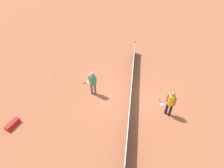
{
  "coord_description": "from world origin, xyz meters",
  "views": [
    {
      "loc": [
        8.36,
        -0.04,
        8.36
      ],
      "look_at": [
        0.03,
        -1.15,
        0.9
      ],
      "focal_mm": 30.44,
      "sensor_mm": 36.0,
      "label": 1
    }
  ],
  "objects_px": {
    "player_near_side": "(93,81)",
    "tennis_ball_by_net": "(69,129)",
    "player_far_side": "(171,102)",
    "tennis_ball_near_player": "(55,77)",
    "equipment_bag": "(13,124)",
    "tennis_racket_far_player": "(162,104)",
    "tennis_ball_baseline": "(117,71)",
    "tennis_ball_midcourt": "(88,61)",
    "tennis_racket_near_player": "(89,82)"
  },
  "relations": [
    {
      "from": "tennis_racket_near_player",
      "to": "tennis_ball_baseline",
      "type": "xyz_separation_m",
      "value": [
        -1.4,
        1.79,
        0.02
      ]
    },
    {
      "from": "player_near_side",
      "to": "tennis_racket_far_player",
      "type": "bearing_deg",
      "value": 84.97
    },
    {
      "from": "tennis_ball_midcourt",
      "to": "tennis_ball_baseline",
      "type": "bearing_deg",
      "value": 66.79
    },
    {
      "from": "tennis_racket_far_player",
      "to": "player_near_side",
      "type": "bearing_deg",
      "value": -95.03
    },
    {
      "from": "player_far_side",
      "to": "tennis_ball_midcourt",
      "type": "distance_m",
      "value": 7.25
    },
    {
      "from": "player_near_side",
      "to": "equipment_bag",
      "type": "distance_m",
      "value": 4.83
    },
    {
      "from": "tennis_ball_near_player",
      "to": "tennis_ball_by_net",
      "type": "xyz_separation_m",
      "value": [
        4.04,
        2.23,
        0.0
      ]
    },
    {
      "from": "tennis_racket_far_player",
      "to": "tennis_ball_by_net",
      "type": "xyz_separation_m",
      "value": [
        2.45,
        -4.93,
        0.02
      ]
    },
    {
      "from": "player_far_side",
      "to": "tennis_racket_near_player",
      "type": "xyz_separation_m",
      "value": [
        -2.1,
        -5.01,
        -1.0
      ]
    },
    {
      "from": "tennis_racket_near_player",
      "to": "tennis_ball_by_net",
      "type": "height_order",
      "value": "tennis_ball_by_net"
    },
    {
      "from": "player_near_side",
      "to": "player_far_side",
      "type": "height_order",
      "value": "same"
    },
    {
      "from": "tennis_ball_near_player",
      "to": "equipment_bag",
      "type": "relative_size",
      "value": 0.08
    },
    {
      "from": "tennis_racket_far_player",
      "to": "equipment_bag",
      "type": "relative_size",
      "value": 0.72
    },
    {
      "from": "tennis_ball_by_net",
      "to": "tennis_racket_far_player",
      "type": "bearing_deg",
      "value": 116.42
    },
    {
      "from": "tennis_ball_near_player",
      "to": "tennis_ball_baseline",
      "type": "distance_m",
      "value": 4.37
    },
    {
      "from": "tennis_ball_baseline",
      "to": "tennis_racket_far_player",
      "type": "bearing_deg",
      "value": 46.7
    },
    {
      "from": "tennis_ball_midcourt",
      "to": "equipment_bag",
      "type": "distance_m",
      "value": 6.88
    },
    {
      "from": "player_far_side",
      "to": "tennis_racket_near_player",
      "type": "relative_size",
      "value": 2.91
    },
    {
      "from": "tennis_racket_near_player",
      "to": "tennis_ball_midcourt",
      "type": "xyz_separation_m",
      "value": [
        -2.42,
        -0.58,
        0.02
      ]
    },
    {
      "from": "tennis_ball_by_net",
      "to": "equipment_bag",
      "type": "height_order",
      "value": "equipment_bag"
    },
    {
      "from": "player_near_side",
      "to": "tennis_ball_near_player",
      "type": "distance_m",
      "value": 3.37
    },
    {
      "from": "tennis_ball_by_net",
      "to": "tennis_ball_baseline",
      "type": "bearing_deg",
      "value": 159.41
    },
    {
      "from": "tennis_racket_far_player",
      "to": "equipment_bag",
      "type": "distance_m",
      "value": 8.32
    },
    {
      "from": "player_far_side",
      "to": "tennis_ball_baseline",
      "type": "distance_m",
      "value": 4.86
    },
    {
      "from": "player_far_side",
      "to": "tennis_racket_far_player",
      "type": "relative_size",
      "value": 2.8
    },
    {
      "from": "tennis_racket_near_player",
      "to": "tennis_ball_near_player",
      "type": "height_order",
      "value": "tennis_ball_near_player"
    },
    {
      "from": "player_far_side",
      "to": "tennis_ball_baseline",
      "type": "bearing_deg",
      "value": -137.44
    },
    {
      "from": "tennis_racket_far_player",
      "to": "tennis_ball_near_player",
      "type": "height_order",
      "value": "tennis_ball_near_player"
    },
    {
      "from": "player_far_side",
      "to": "tennis_ball_near_player",
      "type": "distance_m",
      "value": 7.83
    },
    {
      "from": "tennis_ball_midcourt",
      "to": "tennis_ball_baseline",
      "type": "xyz_separation_m",
      "value": [
        1.01,
        2.36,
        0.0
      ]
    },
    {
      "from": "tennis_racket_near_player",
      "to": "tennis_racket_far_player",
      "type": "height_order",
      "value": "same"
    },
    {
      "from": "tennis_ball_near_player",
      "to": "tennis_ball_midcourt",
      "type": "height_order",
      "value": "same"
    },
    {
      "from": "player_near_side",
      "to": "tennis_ball_by_net",
      "type": "height_order",
      "value": "player_near_side"
    },
    {
      "from": "tennis_ball_by_net",
      "to": "tennis_ball_near_player",
      "type": "bearing_deg",
      "value": -151.06
    },
    {
      "from": "player_far_side",
      "to": "tennis_racket_near_player",
      "type": "bearing_deg",
      "value": -112.8
    },
    {
      "from": "equipment_bag",
      "to": "tennis_ball_near_player",
      "type": "bearing_deg",
      "value": 169.83
    },
    {
      "from": "tennis_racket_near_player",
      "to": "equipment_bag",
      "type": "relative_size",
      "value": 0.69
    },
    {
      "from": "player_far_side",
      "to": "tennis_ball_midcourt",
      "type": "height_order",
      "value": "player_far_side"
    },
    {
      "from": "tennis_racket_near_player",
      "to": "tennis_ball_midcourt",
      "type": "bearing_deg",
      "value": -166.54
    },
    {
      "from": "player_far_side",
      "to": "tennis_ball_baseline",
      "type": "height_order",
      "value": "player_far_side"
    },
    {
      "from": "player_far_side",
      "to": "tennis_racket_near_player",
      "type": "distance_m",
      "value": 5.52
    },
    {
      "from": "tennis_ball_baseline",
      "to": "equipment_bag",
      "type": "height_order",
      "value": "equipment_bag"
    },
    {
      "from": "player_near_side",
      "to": "tennis_racket_near_player",
      "type": "relative_size",
      "value": 2.91
    },
    {
      "from": "player_far_side",
      "to": "tennis_ball_baseline",
      "type": "relative_size",
      "value": 25.76
    },
    {
      "from": "tennis_racket_far_player",
      "to": "tennis_ball_near_player",
      "type": "xyz_separation_m",
      "value": [
        -1.59,
        -7.16,
        0.02
      ]
    },
    {
      "from": "tennis_racket_far_player",
      "to": "tennis_ball_by_net",
      "type": "relative_size",
      "value": 9.2
    },
    {
      "from": "tennis_ball_near_player",
      "to": "player_near_side",
      "type": "bearing_deg",
      "value": 67.74
    },
    {
      "from": "player_far_side",
      "to": "tennis_ball_by_net",
      "type": "relative_size",
      "value": 25.76
    },
    {
      "from": "tennis_ball_by_net",
      "to": "tennis_ball_baseline",
      "type": "relative_size",
      "value": 1.0
    },
    {
      "from": "tennis_ball_midcourt",
      "to": "equipment_bag",
      "type": "bearing_deg",
      "value": -22.06
    }
  ]
}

